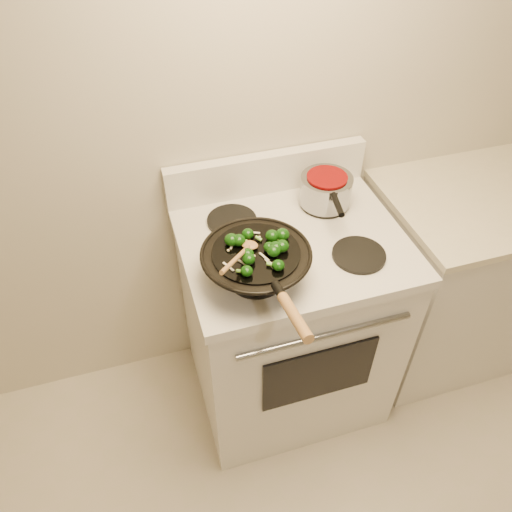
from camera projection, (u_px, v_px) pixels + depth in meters
name	position (u px, v px, depth m)	size (l,w,h in m)	color
stove	(287.00, 320.00, 2.05)	(0.78, 0.67, 1.08)	white
counter_unit	(456.00, 276.00, 2.25)	(0.77, 0.62, 0.91)	silver
wok	(256.00, 264.00, 1.54)	(0.35, 0.57, 0.18)	black
stirfry	(262.00, 246.00, 1.51)	(0.23, 0.20, 0.04)	#0C3207
wooden_spoon	(242.00, 253.00, 1.46)	(0.17, 0.21, 0.09)	olive
saucepan	(326.00, 189.00, 1.83)	(0.19, 0.31, 0.11)	gray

